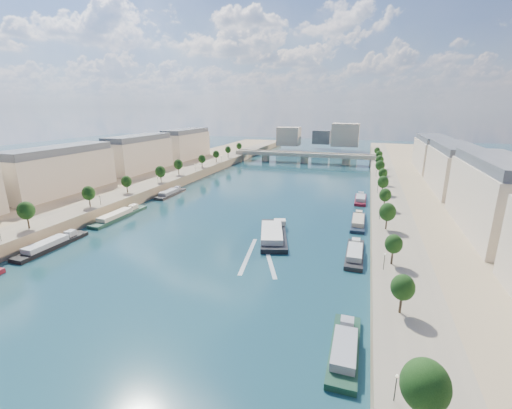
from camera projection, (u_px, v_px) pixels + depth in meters
The scene contains 17 objects.
ground at pixel (250, 208), 149.16m from camera, with size 700.00×700.00×0.00m, color #0C2A36.
quay_left at pixel (113, 191), 169.70m from camera, with size 44.00×520.00×5.00m, color #9E8460.
quay_right at pixel (433, 219), 127.25m from camera, with size 44.00×520.00×5.00m, color #9E8460.
pave_left at pixel (138, 188), 164.58m from camera, with size 14.00×520.00×0.10m, color gray.
pave_right at pixel (391, 209), 130.97m from camera, with size 14.00×520.00×0.10m, color gray.
trees_left at pixel (143, 176), 164.33m from camera, with size 4.80×268.80×8.26m.
trees_right at pixel (386, 189), 139.22m from camera, with size 4.80×268.80×8.26m.
lamps_left at pixel (132, 188), 153.35m from camera, with size 0.36×200.36×4.28m.
lamps_right at pixel (379, 198), 136.12m from camera, with size 0.36×200.36×4.28m.
buildings_left at pixel (105, 158), 180.68m from camera, with size 16.00×226.00×23.20m.
buildings_right at pixel (470, 178), 130.56m from camera, with size 16.00×226.00×23.20m.
skyline at pixel (323, 136), 345.09m from camera, with size 79.00×42.00×22.00m.
bridge at pixel (305, 156), 269.98m from camera, with size 112.00×12.00×8.15m.
tour_barge at pixel (273, 234), 115.98m from camera, with size 15.96×30.29×3.95m.
wake at pixel (259, 256), 101.13m from camera, with size 14.59×25.88×0.04m.
moored_barges_left at pixel (61, 241), 110.58m from camera, with size 5.00×157.08×3.60m.
moored_barges_right at pixel (354, 262), 95.78m from camera, with size 5.00×162.20×3.60m.
Camera 1 is at (46.26, -35.28, 42.63)m, focal length 24.00 mm.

